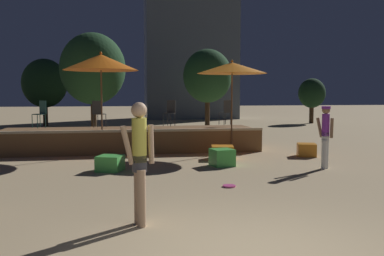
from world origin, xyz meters
TOP-DOWN VIEW (x-y plane):
  - wooden_deck at (-1.22, 10.10)m, footprint 8.65×2.52m
  - patio_umbrella_0 at (2.04, 8.82)m, footprint 2.27×2.27m
  - patio_umbrella_1 at (-2.13, 9.04)m, footprint 2.34×2.34m
  - cube_seat_0 at (1.14, 6.38)m, footprint 0.65×0.65m
  - cube_seat_1 at (-1.82, 6.13)m, footprint 0.76×0.76m
  - cube_seat_2 at (4.14, 7.66)m, footprint 0.69×0.69m
  - cube_seat_3 at (1.44, 7.58)m, footprint 0.73×0.73m
  - person_0 at (3.67, 5.53)m, footprint 0.38×0.38m
  - person_2 at (-1.28, 1.53)m, footprint 0.51×0.30m
  - bistro_chair_0 at (0.20, 10.30)m, footprint 0.48×0.48m
  - bistro_chair_1 at (-4.17, 10.22)m, footprint 0.48×0.48m
  - bistro_chair_2 at (-2.27, 9.90)m, footprint 0.45×0.45m
  - bistro_chair_3 at (2.27, 10.43)m, footprint 0.45×0.45m
  - frisbee_disc at (0.68, 3.84)m, footprint 0.27×0.27m
  - background_tree_0 at (3.41, 19.41)m, footprint 2.79×2.79m
  - background_tree_1 at (-2.86, 17.13)m, footprint 3.22×3.22m
  - background_tree_2 at (10.73, 21.38)m, footprint 1.74×1.74m
  - background_tree_3 at (-5.92, 21.64)m, footprint 2.61×2.61m
  - distant_building at (3.87, 28.14)m, footprint 6.96×3.41m

SIDE VIEW (x-z plane):
  - frisbee_disc at x=0.68m, z-range 0.00..0.03m
  - cube_seat_1 at x=-1.82m, z-range 0.00..0.39m
  - cube_seat_3 at x=1.44m, z-range 0.00..0.39m
  - cube_seat_2 at x=4.14m, z-range 0.00..0.40m
  - cube_seat_0 at x=1.14m, z-range 0.00..0.46m
  - wooden_deck at x=-1.22m, z-range -0.04..0.77m
  - person_0 at x=3.67m, z-range 0.09..1.71m
  - person_2 at x=-1.28m, z-range 0.10..1.93m
  - bistro_chair_0 at x=0.20m, z-range 0.90..1.80m
  - bistro_chair_1 at x=-4.17m, z-range 0.90..1.80m
  - bistro_chair_2 at x=-2.27m, z-range 0.90..1.80m
  - bistro_chair_3 at x=2.27m, z-range 0.90..1.80m
  - background_tree_2 at x=10.73m, z-range 0.48..3.39m
  - background_tree_3 at x=-5.92m, z-range 0.54..4.52m
  - patio_umbrella_0 at x=2.04m, z-range 1.25..4.28m
  - patio_umbrella_1 at x=-2.13m, z-range 1.29..4.54m
  - background_tree_0 at x=3.41m, z-range 0.69..5.17m
  - background_tree_1 at x=-2.86m, z-range 0.69..5.62m
  - distant_building at x=3.87m, z-range 0.00..13.43m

